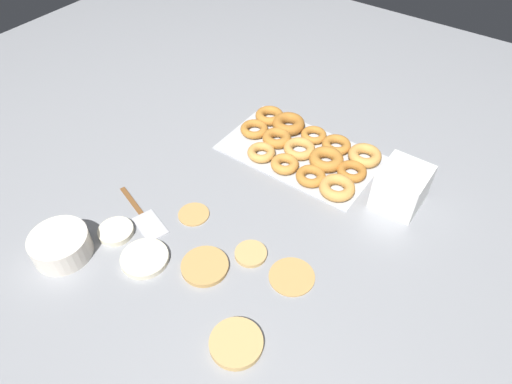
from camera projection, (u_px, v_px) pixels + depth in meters
name	position (u px, v px, depth m)	size (l,w,h in m)	color
ground_plane	(232.00, 232.00, 1.19)	(3.00, 3.00, 0.00)	gray
pancake_0	(292.00, 276.00, 1.09)	(0.11, 0.11, 0.01)	tan
pancake_1	(205.00, 266.00, 1.11)	(0.12, 0.12, 0.01)	tan
pancake_2	(145.00, 258.00, 1.12)	(0.12, 0.12, 0.02)	beige
pancake_3	(236.00, 343.00, 0.97)	(0.12, 0.12, 0.02)	tan
pancake_4	(194.00, 214.00, 1.23)	(0.08, 0.08, 0.01)	tan
pancake_5	(116.00, 231.00, 1.18)	(0.09, 0.09, 0.02)	beige
pancake_6	(251.00, 254.00, 1.14)	(0.08, 0.08, 0.01)	tan
donut_tray	(305.00, 150.00, 1.40)	(0.47, 0.28, 0.04)	silver
batter_bowl	(61.00, 245.00, 1.12)	(0.14, 0.14, 0.06)	silver
container_stack	(402.00, 187.00, 1.23)	(0.12, 0.13, 0.11)	white
spatula	(146.00, 219.00, 1.22)	(0.23, 0.11, 0.01)	brown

